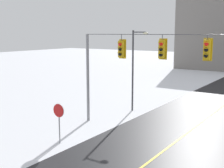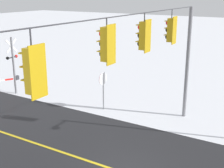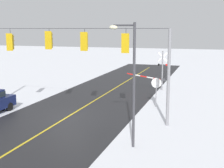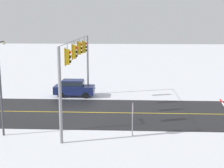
{
  "view_description": "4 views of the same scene",
  "coord_description": "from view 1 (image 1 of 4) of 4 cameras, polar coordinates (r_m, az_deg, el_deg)",
  "views": [
    {
      "loc": [
        6.41,
        -16.75,
        6.29
      ],
      "look_at": [
        -3.27,
        -2.44,
        3.38
      ],
      "focal_mm": 48.75,
      "sensor_mm": 36.0,
      "label": 1
    },
    {
      "loc": [
        9.52,
        5.16,
        6.99
      ],
      "look_at": [
        -3.72,
        -2.9,
        2.33
      ],
      "focal_mm": 49.8,
      "sensor_mm": 36.0,
      "label": 2
    },
    {
      "loc": [
        -9.51,
        19.48,
        6.17
      ],
      "look_at": [
        -2.74,
        -1.58,
        2.23
      ],
      "focal_mm": 49.7,
      "sensor_mm": 36.0,
      "label": 3
    },
    {
      "loc": [
        -26.37,
        -4.22,
        7.8
      ],
      "look_at": [
        -1.6,
        -2.99,
        2.83
      ],
      "focal_mm": 51.44,
      "sensor_mm": 36.0,
      "label": 4
    }
  ],
  "objects": [
    {
      "name": "ground_plane",
      "position": [
        19.01,
        12.58,
        -10.0
      ],
      "size": [
        160.0,
        160.0,
        0.0
      ],
      "primitive_type": "plane",
      "color": "white"
    },
    {
      "name": "road_asphalt",
      "position": [
        24.46,
        17.8,
        -5.8
      ],
      "size": [
        9.0,
        80.0,
        0.01
      ],
      "primitive_type": "cube",
      "color": "black",
      "rests_on": "ground"
    },
    {
      "name": "lane_centre_line",
      "position": [
        24.46,
        17.8,
        -5.79
      ],
      "size": [
        0.14,
        72.0,
        0.01
      ],
      "primitive_type": "cube",
      "color": "gold",
      "rests_on": "ground"
    },
    {
      "name": "signal_span",
      "position": [
        18.0,
        13.24,
        3.27
      ],
      "size": [
        14.2,
        0.47,
        6.22
      ],
      "color": "gray",
      "rests_on": "ground"
    },
    {
      "name": "stop_sign",
      "position": [
        17.6,
        -9.96,
        -5.66
      ],
      "size": [
        0.8,
        0.09,
        2.35
      ],
      "color": "gray",
      "rests_on": "ground"
    },
    {
      "name": "streetlamp_near",
      "position": [
        24.33,
        4.36,
        3.93
      ],
      "size": [
        1.39,
        0.28,
        6.5
      ],
      "color": "#38383D",
      "rests_on": "ground"
    }
  ]
}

